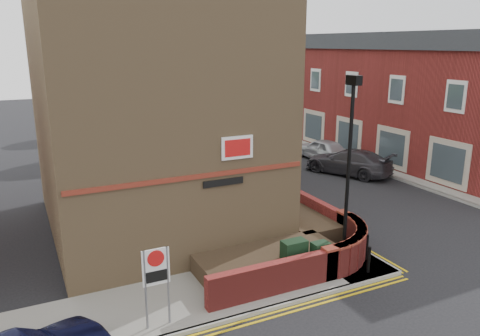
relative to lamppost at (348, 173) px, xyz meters
name	(u,v)px	position (x,y,z in m)	size (l,w,h in m)	color
ground	(325,295)	(-1.60, -1.20, -3.34)	(120.00, 120.00, 0.00)	black
pavement_corner	(198,297)	(-5.10, 0.30, -3.28)	(13.00, 3.00, 0.12)	gray
pavement_main	(197,165)	(0.40, 14.80, -3.28)	(2.00, 32.00, 0.12)	gray
pavement_far	(369,157)	(11.40, 11.80, -3.28)	(4.00, 40.00, 0.12)	gray
kerb_side	(218,323)	(-5.10, -1.20, -3.28)	(13.00, 0.15, 0.12)	gray
kerb_main_near	(212,164)	(1.40, 14.80, -3.28)	(0.15, 32.00, 0.12)	gray
kerb_main_far	(345,161)	(9.40, 11.80, -3.28)	(0.15, 40.00, 0.12)	gray
yellow_lines_side	(222,329)	(-5.10, -1.45, -3.34)	(13.00, 0.28, 0.01)	gold
yellow_lines_main	(216,164)	(1.65, 14.80, -3.34)	(0.28, 32.00, 0.01)	gold
corner_building	(150,73)	(-4.44, 6.80, 2.88)	(8.95, 10.40, 13.60)	#8F704C
garden_wall	(282,262)	(-1.60, 1.30, -3.34)	(6.80, 6.00, 1.20)	maroon
lamppost	(348,173)	(0.00, 0.00, 0.00)	(0.25, 0.50, 6.30)	black
utility_cabinet_large	(294,258)	(-1.90, 0.10, -2.62)	(0.80, 0.45, 1.20)	black
utility_cabinet_small	(320,258)	(-1.10, -0.20, -2.67)	(0.55, 0.40, 1.10)	black
bollard_near	(369,260)	(0.40, -0.80, -2.77)	(0.11, 0.11, 0.90)	black
bollard_far	(367,247)	(1.00, 0.00, -2.77)	(0.11, 0.11, 0.90)	black
zone_sign	(156,273)	(-6.60, -0.70, -1.70)	(0.72, 0.07, 2.20)	slate
far_terrace	(352,90)	(12.90, 15.80, 0.70)	(5.40, 30.40, 8.00)	maroon
far_terrace_cream	(230,74)	(12.90, 36.80, 0.71)	(5.40, 12.40, 8.00)	#B8AA98
tree_near	(208,93)	(0.40, 12.85, 1.36)	(3.64, 3.65, 6.70)	#382B1E
tree_mid	(164,75)	(0.40, 20.85, 1.85)	(4.03, 4.03, 7.42)	#382B1E
tree_far	(137,73)	(0.40, 28.85, 1.57)	(3.81, 3.81, 7.00)	#382B1E
traffic_light_assembly	(159,104)	(0.80, 23.80, -0.56)	(0.20, 0.16, 4.20)	black
silver_car_near	(270,163)	(3.40, 11.04, -2.58)	(1.62, 4.64, 1.53)	#999CA0
red_car_main	(227,153)	(2.42, 14.80, -2.67)	(2.23, 4.83, 1.34)	maroon
grey_car_far	(348,162)	(7.67, 9.36, -2.61)	(2.06, 5.07, 1.47)	#343338
silver_car_far	(322,149)	(8.32, 12.80, -2.63)	(1.68, 4.16, 1.42)	#B0B2B8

